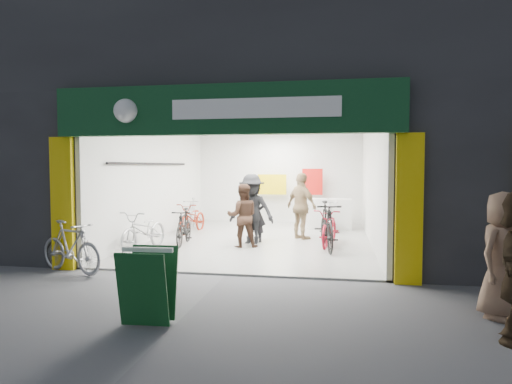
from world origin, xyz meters
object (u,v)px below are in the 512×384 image
(parked_bike, at_px, (71,247))
(pedestrian_near, at_px, (502,255))
(bike_left_front, at_px, (144,231))
(bike_right_front, at_px, (327,226))
(sandwich_board, at_px, (148,284))

(parked_bike, relative_size, pedestrian_near, 0.98)
(bike_left_front, bearing_deg, parked_bike, -92.70)
(bike_right_front, height_order, pedestrian_near, pedestrian_near)
(parked_bike, bearing_deg, bike_left_front, 10.48)
(bike_left_front, bearing_deg, pedestrian_near, -20.74)
(parked_bike, xyz_separation_m, pedestrian_near, (7.17, -1.35, 0.35))
(bike_right_front, xyz_separation_m, sandwich_board, (-2.13, -5.62, -0.06))
(bike_left_front, relative_size, pedestrian_near, 1.10)
(parked_bike, distance_m, pedestrian_near, 7.30)
(sandwich_board, bearing_deg, pedestrian_near, 10.33)
(parked_bike, xyz_separation_m, sandwich_board, (2.62, -2.45, 0.03))
(pedestrian_near, height_order, sandwich_board, pedestrian_near)
(bike_left_front, xyz_separation_m, sandwich_board, (2.17, -4.80, 0.04))
(bike_right_front, height_order, parked_bike, bike_right_front)
(pedestrian_near, bearing_deg, sandwich_board, 152.08)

